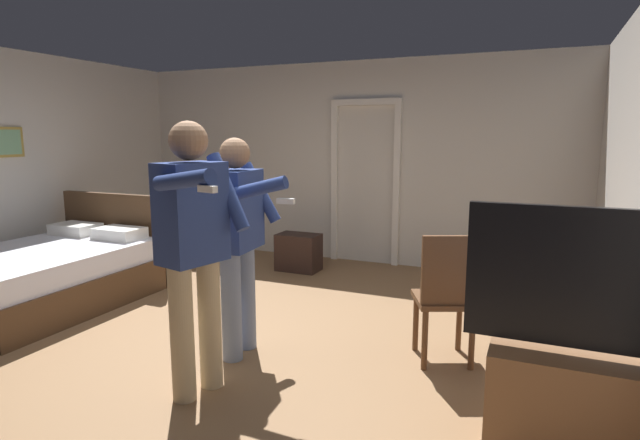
% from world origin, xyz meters
% --- Properties ---
extents(ground_plane, '(6.67, 6.67, 0.00)m').
position_xyz_m(ground_plane, '(0.00, 0.00, 0.00)').
color(ground_plane, olive).
extents(wall_back, '(6.26, 0.12, 2.62)m').
position_xyz_m(wall_back, '(0.00, 3.09, 1.31)').
color(wall_back, beige).
rests_on(wall_back, ground_plane).
extents(doorway_frame, '(0.93, 0.08, 2.13)m').
position_xyz_m(doorway_frame, '(0.33, 3.01, 1.22)').
color(doorway_frame, white).
rests_on(doorway_frame, ground_plane).
extents(bed, '(1.47, 1.98, 1.02)m').
position_xyz_m(bed, '(-2.04, 0.16, 0.30)').
color(bed, '#4C331E').
rests_on(bed, ground_plane).
extents(tv_flatscreen, '(1.23, 0.40, 1.34)m').
position_xyz_m(tv_flatscreen, '(2.71, -0.56, 0.42)').
color(tv_flatscreen, brown).
rests_on(tv_flatscreen, ground_plane).
extents(side_table, '(0.59, 0.59, 0.70)m').
position_xyz_m(side_table, '(2.38, 0.38, 0.47)').
color(side_table, '#4C331E').
rests_on(side_table, ground_plane).
extents(laptop, '(0.38, 0.39, 0.17)m').
position_xyz_m(laptop, '(2.34, 0.34, 0.75)').
color(laptop, black).
rests_on(laptop, side_table).
extents(bottle_on_table, '(0.06, 0.06, 0.26)m').
position_xyz_m(bottle_on_table, '(2.52, 0.30, 0.81)').
color(bottle_on_table, '#315611').
rests_on(bottle_on_table, side_table).
extents(wooden_chair, '(0.55, 0.55, 0.99)m').
position_xyz_m(wooden_chair, '(1.85, 0.31, 0.54)').
color(wooden_chair, brown).
rests_on(wooden_chair, ground_plane).
extents(person_blue_shirt, '(0.62, 0.67, 1.77)m').
position_xyz_m(person_blue_shirt, '(0.45, -0.76, 1.02)').
color(person_blue_shirt, tan).
rests_on(person_blue_shirt, ground_plane).
extents(person_striped_shirt, '(0.73, 0.58, 1.66)m').
position_xyz_m(person_striped_shirt, '(0.37, -0.13, 0.96)').
color(person_striped_shirt, slate).
rests_on(person_striped_shirt, ground_plane).
extents(suitcase_dark, '(0.52, 0.34, 0.46)m').
position_xyz_m(suitcase_dark, '(-0.29, 2.27, 0.23)').
color(suitcase_dark, black).
rests_on(suitcase_dark, ground_plane).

